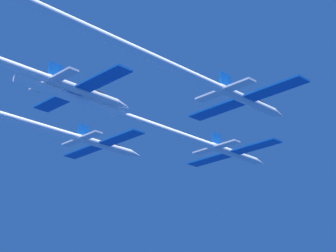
{
  "coord_description": "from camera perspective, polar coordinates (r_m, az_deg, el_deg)",
  "views": [
    {
      "loc": [
        58.03,
        -73.14,
        -31.41
      ],
      "look_at": [
        0.01,
        -15.78,
        -0.15
      ],
      "focal_mm": 63.24,
      "sensor_mm": 36.0,
      "label": 1
    }
  ],
  "objects": [
    {
      "name": "jet_lead",
      "position": [
        89.35,
        1.3,
        -0.91
      ],
      "size": [
        18.22,
        49.2,
        3.02
      ],
      "color": "silver"
    },
    {
      "name": "jet_left_wing",
      "position": [
        91.55,
        -11.79,
        -0.17
      ],
      "size": [
        18.22,
        46.98,
        3.02
      ],
      "color": "silver"
    },
    {
      "name": "jet_right_wing",
      "position": [
        70.67,
        2.09,
        4.99
      ],
      "size": [
        18.22,
        45.79,
        3.02
      ],
      "color": "silver"
    }
  ]
}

